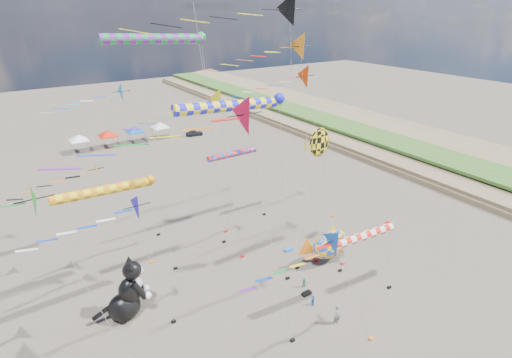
{
  "coord_description": "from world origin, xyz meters",
  "views": [
    {
      "loc": [
        -16.97,
        -13.23,
        24.0
      ],
      "look_at": [
        -0.29,
        12.0,
        10.87
      ],
      "focal_mm": 28.0,
      "sensor_mm": 36.0,
      "label": 1
    }
  ],
  "objects": [
    {
      "name": "tent_row",
      "position": [
        1.5,
        60.0,
        3.15
      ],
      "size": [
        19.2,
        4.2,
        3.8
      ],
      "color": "white",
      "rests_on": "ground"
    },
    {
      "name": "kite_bag_0",
      "position": [
        5.77,
        14.86,
        0.15
      ],
      "size": [
        0.9,
        0.44,
        0.3
      ],
      "primitive_type": "cube",
      "color": "blue",
      "rests_on": "ground"
    },
    {
      "name": "child_blue",
      "position": [
        2.37,
        7.03,
        0.52
      ],
      "size": [
        0.65,
        0.44,
        1.03
      ],
      "primitive_type": "imported",
      "rotation": [
        0.0,
        0.0,
        0.35
      ],
      "color": "#235EB2",
      "rests_on": "ground"
    },
    {
      "name": "delta_kite_9",
      "position": [
        -11.68,
        11.78,
        11.29
      ],
      "size": [
        9.3,
        2.12,
        12.66
      ],
      "color": "#0D05B9",
      "rests_on": "ground"
    },
    {
      "name": "child_green",
      "position": [
        3.29,
        9.29,
        0.5
      ],
      "size": [
        0.61,
        0.57,
        1.0
      ],
      "primitive_type": "imported",
      "rotation": [
        0.0,
        0.0,
        -0.52
      ],
      "color": "#278D4A",
      "rests_on": "ground"
    },
    {
      "name": "delta_kite_4",
      "position": [
        10.42,
        17.7,
        17.18
      ],
      "size": [
        12.57,
        2.68,
        18.76
      ],
      "color": "#E63C04",
      "rests_on": "ground"
    },
    {
      "name": "delta_kite_6",
      "position": [
        -7.94,
        25.58,
        16.14
      ],
      "size": [
        9.16,
        1.92,
        17.46
      ],
      "color": "#1A89DA",
      "rests_on": "ground"
    },
    {
      "name": "delta_kite_10",
      "position": [
        -16.85,
        8.47,
        14.45
      ],
      "size": [
        11.93,
        2.17,
        15.88
      ],
      "color": "#13821E",
      "rests_on": "ground"
    },
    {
      "name": "cat_inflatable",
      "position": [
        -11.36,
        14.68,
        2.76
      ],
      "size": [
        4.37,
        2.69,
        5.52
      ],
      "primitive_type": null,
      "rotation": [
        0.0,
        0.0,
        -0.17
      ],
      "color": "black",
      "rests_on": "ground"
    },
    {
      "name": "delta_kite_1",
      "position": [
        -11.83,
        20.78,
        10.5
      ],
      "size": [
        9.7,
        1.5,
        11.73
      ],
      "color": "gold",
      "rests_on": "ground"
    },
    {
      "name": "parked_car",
      "position": [
        15.24,
        58.0,
        0.58
      ],
      "size": [
        3.59,
        1.97,
        1.16
      ],
      "primitive_type": "imported",
      "rotation": [
        0.0,
        0.0,
        1.38
      ],
      "color": "#26262D",
      "rests_on": "ground"
    },
    {
      "name": "angelfish_kite",
      "position": [
        5.62,
        11.23,
        13.04
      ],
      "size": [
        3.74,
        3.02,
        14.46
      ],
      "color": "yellow",
      "rests_on": "ground"
    },
    {
      "name": "delta_kite_3",
      "position": [
        -2.06,
        16.58,
        16.54
      ],
      "size": [
        10.39,
        2.58,
        18.07
      ],
      "color": "yellow",
      "rests_on": "ground"
    },
    {
      "name": "person_adult",
      "position": [
        2.55,
        4.27,
        0.94
      ],
      "size": [
        0.69,
        0.46,
        1.89
      ],
      "primitive_type": "imported",
      "rotation": [
        0.0,
        0.0,
        -0.0
      ],
      "color": "gray",
      "rests_on": "ground"
    },
    {
      "name": "windsock_0",
      "position": [
        -10.66,
        18.52,
        10.03
      ],
      "size": [
        9.75,
        0.87,
        10.5
      ],
      "color": "orange",
      "rests_on": "ground"
    },
    {
      "name": "windsock_1",
      "position": [
        5.72,
        4.86,
        7.13
      ],
      "size": [
        7.58,
        0.76,
        7.55
      ],
      "color": "red",
      "rests_on": "ground"
    },
    {
      "name": "delta_kite_7",
      "position": [
        -1.69,
        1.52,
        10.51
      ],
      "size": [
        10.44,
        1.77,
        11.77
      ],
      "color": "#124CB5",
      "rests_on": "ground"
    },
    {
      "name": "windsock_2",
      "position": [
        -4.5,
        20.13,
        21.47
      ],
      "size": [
        10.27,
        0.87,
        21.98
      ],
      "color": "#198C3A",
      "rests_on": "ground"
    },
    {
      "name": "windsock_3",
      "position": [
        4.07,
        22.9,
        8.9
      ],
      "size": [
        7.54,
        0.71,
        9.31
      ],
      "color": "red",
      "rests_on": "ground"
    },
    {
      "name": "kite_bag_2",
      "position": [
        2.79,
        8.38,
        0.15
      ],
      "size": [
        0.9,
        0.44,
        0.3
      ],
      "primitive_type": "cube",
      "color": "black",
      "rests_on": "ground"
    },
    {
      "name": "fish_inflatable",
      "position": [
        7.79,
        10.94,
        2.21
      ],
      "size": [
        5.93,
        2.86,
        4.46
      ],
      "color": "#1343BD",
      "rests_on": "ground"
    },
    {
      "name": "delta_kite_5",
      "position": [
        -5.74,
        4.79,
        18.17
      ],
      "size": [
        13.21,
        2.56,
        19.74
      ],
      "color": "#BF022A",
      "rests_on": "ground"
    },
    {
      "name": "windsock_4",
      "position": [
        -2.65,
        11.14,
        17.45
      ],
      "size": [
        10.4,
        0.86,
        17.94
      ],
      "color": "#161BDE",
      "rests_on": "ground"
    },
    {
      "name": "delta_kite_2",
      "position": [
        1.63,
        11.81,
        21.03
      ],
      "size": [
        12.13,
        2.21,
        22.46
      ],
      "color": "orange",
      "rests_on": "ground"
    },
    {
      "name": "delta_kite_0",
      "position": [
        0.84,
        11.93,
        23.61
      ],
      "size": [
        14.04,
        2.69,
        25.24
      ],
      "color": "black",
      "rests_on": "ground"
    }
  ]
}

